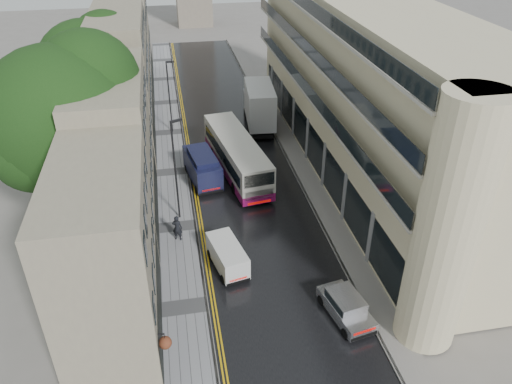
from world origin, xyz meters
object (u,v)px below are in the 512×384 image
object	(u,v)px
tree_far	(91,87)
white_van	(223,272)
silver_hatchback	(346,327)
tree_near	(65,145)
cream_bus	(234,176)
navy_van	(196,179)
white_lorry	(249,113)
lamp_post_far	(169,98)
lamp_post_near	(175,172)
pedestrian	(177,228)

from	to	relation	value
tree_far	white_van	distance (m)	22.82
silver_hatchback	tree_near	bearing A→B (deg)	128.42
cream_bus	navy_van	xyz separation A→B (m)	(-2.95, 0.63, -0.25)
tree_near	navy_van	xyz separation A→B (m)	(8.47, 3.73, -5.57)
white_lorry	cream_bus	bearing A→B (deg)	-101.01
silver_hatchback	navy_van	xyz separation A→B (m)	(-6.75, 16.68, 0.61)
lamp_post_far	lamp_post_near	bearing A→B (deg)	-91.05
white_lorry	white_van	distance (m)	21.96
pedestrian	lamp_post_far	size ratio (longest dim) A/B	0.27
tree_far	pedestrian	xyz separation A→B (m)	(6.33, -15.38, -5.14)
tree_far	silver_hatchback	xyz separation A→B (m)	(14.92, -25.95, -5.46)
cream_bus	pedestrian	bearing A→B (deg)	-139.48
silver_hatchback	lamp_post_far	world-z (taller)	lamp_post_far
cream_bus	lamp_post_near	distance (m)	5.80
navy_van	cream_bus	bearing A→B (deg)	-21.24
tree_far	white_van	bearing A→B (deg)	-66.37
tree_near	navy_van	world-z (taller)	tree_near
white_van	tree_near	bearing A→B (deg)	129.26
white_lorry	pedestrian	world-z (taller)	white_lorry
tree_far	cream_bus	xyz separation A→B (m)	(11.12, -9.90, -4.60)
tree_far	lamp_post_near	world-z (taller)	tree_far
pedestrian	navy_van	bearing A→B (deg)	-85.69
white_lorry	white_van	world-z (taller)	white_lorry
cream_bus	white_lorry	distance (m)	11.29
white_lorry	pedestrian	size ratio (longest dim) A/B	4.48
cream_bus	silver_hatchback	size ratio (longest dim) A/B	2.95
tree_far	lamp_post_far	xyz separation A→B (m)	(6.71, 2.95, -2.55)
cream_bus	silver_hatchback	xyz separation A→B (m)	(3.79, -16.05, -0.86)
tree_far	navy_van	distance (m)	13.28
tree_far	lamp_post_far	bearing A→B (deg)	23.73
silver_hatchback	lamp_post_near	world-z (taller)	lamp_post_near
tree_far	navy_van	size ratio (longest dim) A/B	2.35
tree_far	lamp_post_near	size ratio (longest dim) A/B	1.61
tree_near	lamp_post_far	distance (m)	17.72
white_van	cream_bus	bearing A→B (deg)	65.74
navy_van	lamp_post_near	xyz separation A→B (m)	(-1.59, -3.35, 2.61)
tree_near	lamp_post_near	size ratio (longest dim) A/B	1.79
tree_far	navy_van	world-z (taller)	tree_far
white_lorry	silver_hatchback	bearing A→B (deg)	-83.58
silver_hatchback	navy_van	bearing A→B (deg)	100.84
white_lorry	silver_hatchback	size ratio (longest dim) A/B	2.18
tree_near	tree_far	size ratio (longest dim) A/B	1.11
lamp_post_near	tree_near	bearing A→B (deg)	161.08
white_lorry	navy_van	size ratio (longest dim) A/B	1.64
tree_near	white_van	bearing A→B (deg)	-38.56
cream_bus	pedestrian	distance (m)	7.30
tree_far	pedestrian	distance (m)	17.41
tree_far	white_lorry	size ratio (longest dim) A/B	1.43
tree_near	lamp_post_far	xyz separation A→B (m)	(7.01, 15.95, -3.27)
lamp_post_near	pedestrian	bearing A→B (deg)	-117.20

